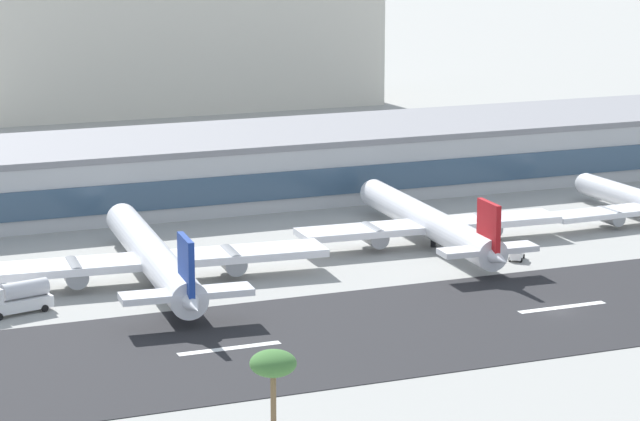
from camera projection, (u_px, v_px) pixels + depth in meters
ground_plane at (557, 311)px, 172.46m from camera, size 1400.00×1400.00×0.00m
runway_strip at (552, 309)px, 173.36m from camera, size 800.00×33.17×0.08m
runway_centreline_dash_3 at (230, 348)px, 158.03m from camera, size 12.00×1.20×0.01m
runway_centreline_dash_4 at (562, 307)px, 173.87m from camera, size 12.00×1.20×0.01m
terminal_building at (208, 167)px, 235.07m from camera, size 211.33×28.94×10.86m
distant_hotel_block at (173, 9)px, 334.86m from camera, size 96.20×31.51×46.59m
airliner_navy_tail_gate_1 at (155, 260)px, 183.24m from camera, size 46.44×51.80×10.81m
airliner_red_tail_gate_2 at (433, 224)px, 203.68m from camera, size 39.86×49.14×10.25m
service_baggage_tug_0 at (517, 253)px, 196.57m from camera, size 3.24×3.50×2.20m
service_fuel_truck_1 at (17, 298)px, 171.01m from camera, size 8.88×4.64×3.95m
palm_tree_0 at (273, 367)px, 121.98m from camera, size 4.10×4.10×11.22m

